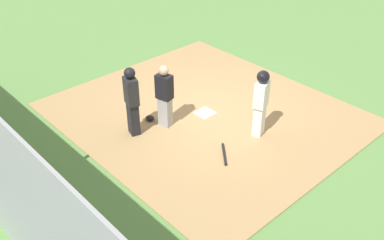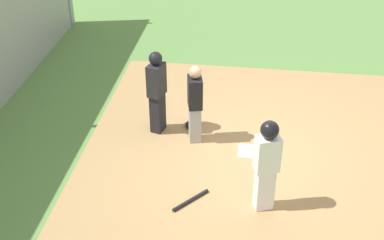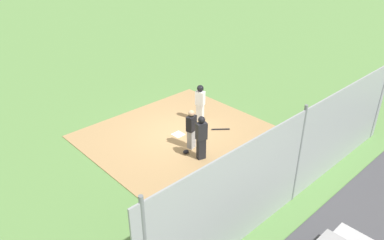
% 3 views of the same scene
% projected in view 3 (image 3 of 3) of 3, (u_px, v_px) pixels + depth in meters
% --- Properties ---
extents(ground_plane, '(140.00, 140.00, 0.00)m').
position_uv_depth(ground_plane, '(178.00, 135.00, 15.48)').
color(ground_plane, '#5B8947').
extents(dirt_infield, '(7.20, 6.40, 0.03)m').
position_uv_depth(dirt_infield, '(178.00, 135.00, 15.47)').
color(dirt_infield, '#A88456').
rests_on(dirt_infield, ground_plane).
extents(home_plate, '(0.45, 0.45, 0.02)m').
position_uv_depth(home_plate, '(178.00, 134.00, 15.46)').
color(home_plate, white).
rests_on(home_plate, dirt_infield).
extents(catcher, '(0.43, 0.34, 1.63)m').
position_uv_depth(catcher, '(191.00, 129.00, 14.19)').
color(catcher, '#9E9EA3').
rests_on(catcher, dirt_infield).
extents(umpire, '(0.44, 0.36, 1.75)m').
position_uv_depth(umpire, '(201.00, 137.00, 13.50)').
color(umpire, black).
rests_on(umpire, dirt_infield).
extents(runner, '(0.37, 0.45, 1.70)m').
position_uv_depth(runner, '(200.00, 101.00, 16.12)').
color(runner, silver).
rests_on(runner, dirt_infield).
extents(baseball_bat, '(0.63, 0.55, 0.06)m').
position_uv_depth(baseball_bat, '(221.00, 129.00, 15.81)').
color(baseball_bat, black).
rests_on(baseball_bat, dirt_infield).
extents(catcher_mask, '(0.24, 0.20, 0.12)m').
position_uv_depth(catcher_mask, '(186.00, 152.00, 14.20)').
color(catcher_mask, black).
rests_on(catcher_mask, dirt_infield).
extents(backstop_fence, '(12.00, 0.10, 3.35)m').
position_uv_depth(backstop_fence, '(298.00, 157.00, 11.16)').
color(backstop_fence, '#93999E').
rests_on(backstop_fence, ground_plane).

